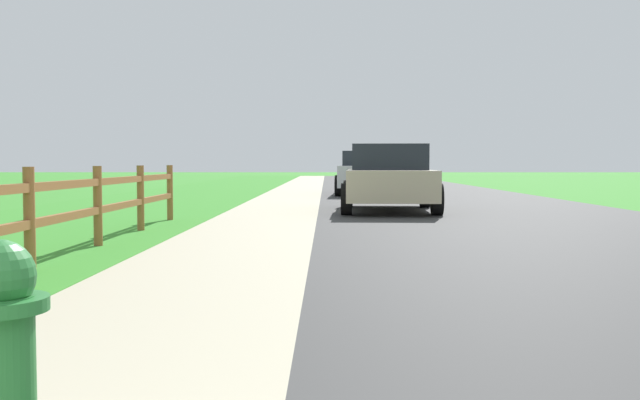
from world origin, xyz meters
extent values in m
plane|color=#378B2A|center=(0.00, 25.00, 0.00)|extent=(120.00, 120.00, 0.00)
cube|color=#363636|center=(3.50, 27.00, 0.00)|extent=(7.00, 66.00, 0.01)
cube|color=#B7AF93|center=(-3.00, 27.00, 0.00)|extent=(6.00, 66.00, 0.01)
cube|color=#378B2A|center=(-4.50, 27.00, 0.01)|extent=(5.00, 66.00, 0.00)
cylinder|color=#915C31|center=(-2.71, 6.92, 0.51)|extent=(0.11, 0.11, 1.02)
cylinder|color=#915C31|center=(-2.71, 9.01, 0.51)|extent=(0.11, 0.11, 1.02)
cylinder|color=#915C31|center=(-2.71, 11.11, 0.51)|extent=(0.11, 0.11, 1.02)
cylinder|color=#915C31|center=(-2.71, 13.20, 0.51)|extent=(0.11, 0.11, 1.02)
cube|color=#915C31|center=(-2.71, 6.92, 0.46)|extent=(0.07, 12.56, 0.09)
cube|color=#915C31|center=(-2.71, 6.92, 0.81)|extent=(0.07, 12.56, 0.09)
cube|color=#C6B793|center=(1.55, 15.83, 0.59)|extent=(2.00, 4.29, 0.63)
cube|color=#1E232B|center=(1.56, 15.98, 1.19)|extent=(1.69, 2.04, 0.56)
cylinder|color=black|center=(2.41, 14.48, 0.32)|extent=(0.25, 0.66, 0.65)
cylinder|color=black|center=(0.59, 14.56, 0.32)|extent=(0.25, 0.66, 0.65)
cylinder|color=black|center=(2.52, 17.09, 0.32)|extent=(0.25, 0.66, 0.65)
cylinder|color=black|center=(0.70, 17.17, 0.32)|extent=(0.25, 0.66, 0.65)
cube|color=#B7BABF|center=(1.59, 24.41, 0.63)|extent=(2.17, 5.06, 0.69)
cube|color=#1E232B|center=(1.59, 24.49, 1.22)|extent=(1.80, 2.63, 0.49)
cylinder|color=black|center=(2.43, 22.82, 0.34)|extent=(0.26, 0.69, 0.67)
cylinder|color=black|center=(0.56, 22.93, 0.34)|extent=(0.26, 0.69, 0.67)
cylinder|color=black|center=(2.62, 25.88, 0.34)|extent=(0.26, 0.69, 0.67)
cylinder|color=black|center=(0.74, 26.00, 0.34)|extent=(0.26, 0.69, 0.67)
camera|label=1|loc=(0.18, -0.04, 1.05)|focal=40.45mm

